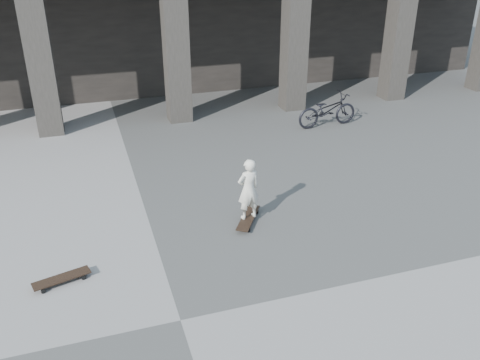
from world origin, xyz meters
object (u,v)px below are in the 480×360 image
object	(u,v)px
child	(248,189)
bicycle	(327,110)
skateboard_spare	(62,279)
longboard	(248,218)

from	to	relation	value
child	bicycle	size ratio (longest dim) A/B	0.67
skateboard_spare	bicycle	size ratio (longest dim) A/B	0.51
child	bicycle	xyz separation A→B (m)	(3.84, 4.36, -0.23)
longboard	skateboard_spare	xyz separation A→B (m)	(-3.38, -0.88, 0.00)
longboard	child	size ratio (longest dim) A/B	0.81
bicycle	child	bearing A→B (deg)	134.96
skateboard_spare	child	distance (m)	3.54
longboard	skateboard_spare	world-z (taller)	skateboard_spare
child	bicycle	bearing A→B (deg)	-141.62
longboard	skateboard_spare	bearing A→B (deg)	137.15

